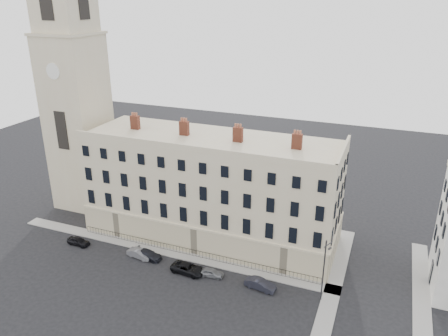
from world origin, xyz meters
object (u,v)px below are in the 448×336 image
Objects in this scene: car_b at (140,254)px; car_e at (211,273)px; car_c at (148,255)px; streetlamp at (324,268)px; car_a at (78,241)px; car_f at (260,284)px; car_d at (188,269)px.

car_e is at bearing -84.59° from car_b.
streetlamp reaches higher than car_c.
streetlamp is at bearing -85.06° from car_c.
car_a is 9.91m from car_b.
car_f is (16.13, -0.71, 0.05)m from car_c.
car_f is 8.25m from streetlamp.
car_a is 34.70m from streetlamp.
car_a is at bearing 99.55° from car_b.
car_b is at bearing 87.92° from car_d.
car_b is at bearing -155.88° from streetlamp.
streetlamp is (16.92, 0.78, 3.85)m from car_d.
car_b is (9.90, 0.42, 0.02)m from car_a.
car_f reaches higher than car_d.
car_d is at bearing 91.08° from car_e.
car_c reaches higher than car_e.
car_b is 17.30m from car_f.
car_f is (9.63, 0.27, 0.01)m from car_d.
streetlamp is (34.48, 0.47, 3.90)m from car_a.
car_e is at bearing -88.04° from car_c.
car_d reaches higher than car_e.
streetlamp is at bearing -82.75° from car_b.
car_d reaches higher than car_a.
car_d is (17.57, -0.30, 0.04)m from car_a.
car_b is 0.81× the size of car_d.
streetlamp is (7.28, 0.50, 3.84)m from car_f.
car_d is (7.67, -0.72, 0.02)m from car_b.
car_d is 3.11m from car_e.
car_b reaches higher than car_a.
car_b is 24.89m from streetlamp.
car_e is at bearing 96.07° from car_f.
car_c is at bearing -84.59° from car_a.
streetlamp is at bearing -78.89° from car_f.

